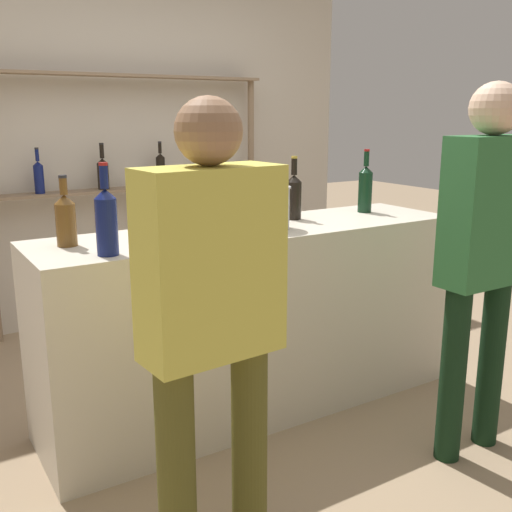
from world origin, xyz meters
TOP-DOWN VIEW (x-y plane):
  - ground_plane at (0.00, 0.00)m, footprint 16.00×16.00m
  - bar_counter at (0.00, 0.00)m, footprint 2.22×0.59m
  - back_wall at (0.00, 1.89)m, footprint 3.82×0.12m
  - back_shelf at (0.01, 1.71)m, footprint 2.08×0.18m
  - counter_bottle_0 at (-0.16, 0.18)m, footprint 0.07×0.07m
  - counter_bottle_1 at (0.30, 0.10)m, footprint 0.08×0.08m
  - counter_bottle_2 at (-0.91, 0.08)m, footprint 0.09×0.09m
  - counter_bottle_3 at (0.79, 0.08)m, footprint 0.08×0.08m
  - counter_bottle_4 at (-0.82, -0.19)m, footprint 0.09×0.09m
  - wine_glass at (-0.37, -0.03)m, footprint 0.08×0.08m
  - ice_bucket at (0.04, -0.05)m, footprint 0.23×0.23m
  - cork_jar at (-0.50, 0.10)m, footprint 0.10×0.10m
  - customer_right at (0.61, -0.88)m, footprint 0.41×0.22m
  - customer_left at (-0.71, -0.88)m, footprint 0.47×0.23m

SIDE VIEW (x-z plane):
  - ground_plane at x=0.00m, z-range 0.00..0.00m
  - bar_counter at x=0.00m, z-range 0.00..0.97m
  - customer_left at x=-0.71m, z-range 0.13..1.71m
  - customer_right at x=0.61m, z-range 0.16..1.82m
  - cork_jar at x=-0.50m, z-range 0.97..1.10m
  - ice_bucket at x=0.04m, z-range 0.97..1.18m
  - wine_glass at x=-0.37m, z-range 1.01..1.17m
  - counter_bottle_2 at x=-0.91m, z-range 0.94..1.24m
  - counter_bottle_1 at x=0.30m, z-range 0.93..1.27m
  - counter_bottle_0 at x=-0.16m, z-range 0.93..1.29m
  - counter_bottle_3 at x=0.79m, z-range 0.93..1.29m
  - counter_bottle_4 at x=-0.82m, z-range 0.93..1.30m
  - back_shelf at x=0.01m, z-range 0.29..2.09m
  - back_wall at x=0.00m, z-range 0.00..2.80m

